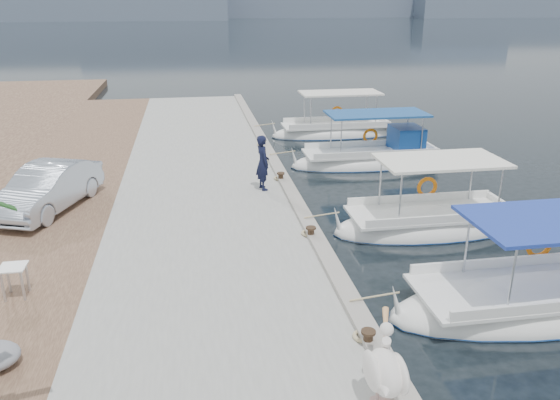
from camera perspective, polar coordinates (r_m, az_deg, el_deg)
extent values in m
plane|color=black|center=(14.00, 5.94, -8.24)|extent=(400.00, 400.00, 0.00)
cube|color=#989893|center=(18.02, -7.47, -0.73)|extent=(6.00, 40.00, 0.50)
cube|color=gray|center=(18.19, 1.26, 0.69)|extent=(0.44, 40.00, 0.12)
cube|color=brown|center=(18.59, -23.05, -1.58)|extent=(4.00, 40.00, 0.50)
cube|color=slate|center=(255.81, 26.08, 18.13)|extent=(120.00, 40.00, 11.00)
ellipsoid|color=white|center=(14.18, 26.50, -9.85)|extent=(7.83, 2.49, 1.30)
ellipsoid|color=navy|center=(14.19, 26.49, -9.92)|extent=(7.87, 2.54, 0.22)
cube|color=white|center=(13.96, 26.82, -8.07)|extent=(6.42, 2.14, 0.08)
cylinder|color=silver|center=(11.98, 23.06, -7.81)|extent=(0.05, 0.05, 1.60)
torus|color=orange|center=(14.79, 25.46, -4.32)|extent=(0.68, 0.12, 0.68)
ellipsoid|color=white|center=(17.38, 15.33, -2.83)|extent=(6.06, 2.23, 1.30)
ellipsoid|color=navy|center=(17.39, 15.32, -2.89)|extent=(6.09, 2.27, 0.22)
cube|color=white|center=(17.20, 15.48, -1.29)|extent=(4.97, 1.92, 0.08)
cube|color=white|center=(16.75, 16.47, 3.97)|extent=(3.64, 2.05, 0.08)
cylinder|color=silver|center=(15.68, 12.45, -0.01)|extent=(0.05, 0.05, 1.60)
torus|color=orange|center=(18.07, 15.12, 1.31)|extent=(0.68, 0.12, 0.68)
ellipsoid|color=white|center=(23.63, 9.37, 3.78)|extent=(6.86, 2.13, 1.30)
ellipsoid|color=navy|center=(23.64, 9.37, 3.73)|extent=(6.89, 2.18, 0.22)
cube|color=white|center=(23.50, 9.44, 4.95)|extent=(5.62, 1.84, 0.08)
cube|color=#1D4E92|center=(23.18, 10.08, 8.87)|extent=(4.11, 1.96, 0.08)
cylinder|color=silver|center=(22.11, 6.40, 6.27)|extent=(0.05, 0.05, 1.60)
torus|color=orange|center=(24.41, 9.42, 6.62)|extent=(0.68, 0.12, 0.68)
cube|color=navy|center=(23.90, 13.05, 6.32)|extent=(1.20, 1.49, 1.00)
ellipsoid|color=white|center=(28.58, 5.83, 6.83)|extent=(6.70, 2.06, 1.30)
ellipsoid|color=navy|center=(28.59, 5.83, 6.79)|extent=(6.73, 2.10, 0.22)
cube|color=white|center=(28.47, 5.86, 7.80)|extent=(5.49, 1.77, 0.08)
cube|color=white|center=(28.21, 6.32, 11.06)|extent=(4.02, 1.90, 0.08)
cylinder|color=silver|center=(27.22, 3.24, 9.02)|extent=(0.05, 0.05, 1.60)
torus|color=orange|center=(29.38, 5.97, 9.09)|extent=(0.68, 0.12, 0.68)
cylinder|color=black|center=(10.72, 9.18, -14.12)|extent=(0.18, 0.18, 0.30)
cylinder|color=black|center=(10.64, 9.23, -13.45)|extent=(0.28, 0.28, 0.05)
cylinder|color=black|center=(14.94, 3.24, -3.46)|extent=(0.18, 0.18, 0.30)
cylinder|color=black|center=(14.88, 3.25, -2.93)|extent=(0.28, 0.28, 0.05)
cylinder|color=black|center=(19.54, 0.08, 2.38)|extent=(0.18, 0.18, 0.30)
cylinder|color=black|center=(19.49, 0.08, 2.80)|extent=(0.28, 0.28, 0.05)
cylinder|color=black|center=(24.29, -1.87, 5.96)|extent=(0.18, 0.18, 0.30)
cylinder|color=black|center=(24.25, -1.88, 6.31)|extent=(0.28, 0.28, 0.05)
cylinder|color=tan|center=(9.46, 10.15, -19.26)|extent=(0.06, 0.06, 0.38)
cylinder|color=tan|center=(9.47, 11.36, -19.30)|extent=(0.06, 0.06, 0.38)
ellipsoid|color=white|center=(9.21, 10.93, -17.27)|extent=(0.79, 1.02, 0.70)
cylinder|color=white|center=(9.29, 11.01, -14.60)|extent=(0.24, 0.35, 0.37)
sphere|color=white|center=(9.26, 11.08, -13.12)|extent=(0.23, 0.23, 0.23)
cone|color=#EAA566|center=(9.62, 10.99, -12.52)|extent=(0.32, 0.68, 0.27)
imported|color=black|center=(18.52, -1.81, 3.93)|extent=(0.58, 0.77, 1.89)
imported|color=#B1BBCA|center=(18.20, -23.10, 1.17)|extent=(2.86, 4.52, 1.41)
cylinder|color=silver|center=(13.25, -26.98, -8.13)|extent=(0.06, 0.06, 0.70)
cylinder|color=silver|center=(13.13, -25.31, -8.11)|extent=(0.06, 0.06, 0.70)
cylinder|color=silver|center=(13.59, -26.51, -7.35)|extent=(0.06, 0.06, 0.70)
cylinder|color=silver|center=(13.47, -24.88, -7.31)|extent=(0.06, 0.06, 0.70)
cube|color=white|center=(13.21, -26.16, -6.31)|extent=(0.55, 0.55, 0.03)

